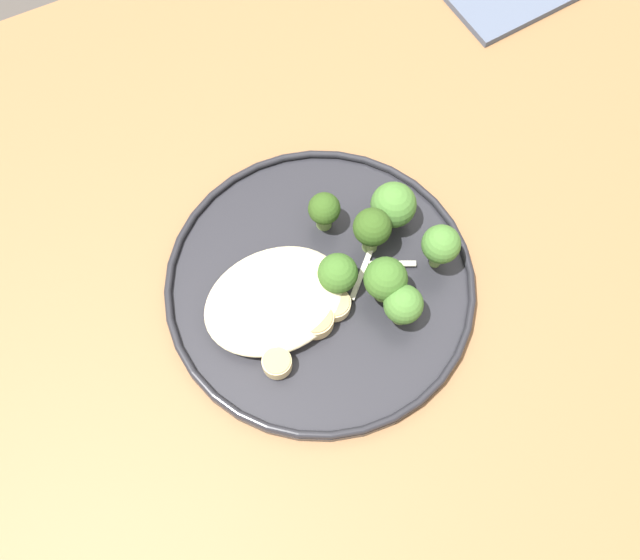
% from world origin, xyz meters
% --- Properties ---
extents(ground, '(6.00, 6.00, 0.00)m').
position_xyz_m(ground, '(0.00, 0.00, 0.00)').
color(ground, '#47423D').
extents(wooden_dining_table, '(1.40, 1.00, 0.74)m').
position_xyz_m(wooden_dining_table, '(0.00, 0.00, 0.66)').
color(wooden_dining_table, brown).
rests_on(wooden_dining_table, ground).
extents(dinner_plate, '(0.29, 0.29, 0.02)m').
position_xyz_m(dinner_plate, '(0.02, -0.05, 0.75)').
color(dinner_plate, '#232328').
rests_on(dinner_plate, wooden_dining_table).
extents(noodle_bed, '(0.13, 0.10, 0.03)m').
position_xyz_m(noodle_bed, '(0.07, -0.05, 0.76)').
color(noodle_bed, beige).
rests_on(noodle_bed, dinner_plate).
extents(seared_scallop_tilted_round, '(0.03, 0.03, 0.01)m').
position_xyz_m(seared_scallop_tilted_round, '(0.04, -0.06, 0.76)').
color(seared_scallop_tilted_round, '#DBB77A').
rests_on(seared_scallop_tilted_round, dinner_plate).
extents(seared_scallop_left_edge, '(0.03, 0.03, 0.01)m').
position_xyz_m(seared_scallop_left_edge, '(0.02, -0.02, 0.76)').
color(seared_scallop_left_edge, '#E5C689').
rests_on(seared_scallop_left_edge, dinner_plate).
extents(seared_scallop_half_hidden, '(0.03, 0.03, 0.02)m').
position_xyz_m(seared_scallop_half_hidden, '(0.11, -0.04, 0.76)').
color(seared_scallop_half_hidden, beige).
rests_on(seared_scallop_half_hidden, dinner_plate).
extents(seared_scallop_tiny_bay, '(0.03, 0.03, 0.02)m').
position_xyz_m(seared_scallop_tiny_bay, '(0.09, 0.01, 0.76)').
color(seared_scallop_tiny_bay, '#E5C689').
rests_on(seared_scallop_tiny_bay, dinner_plate).
extents(seared_scallop_center_golden, '(0.03, 0.03, 0.02)m').
position_xyz_m(seared_scallop_center_golden, '(0.04, -0.01, 0.76)').
color(seared_scallop_center_golden, '#DBB77A').
rests_on(seared_scallop_center_golden, dinner_plate).
extents(broccoli_floret_right_tilted, '(0.04, 0.04, 0.06)m').
position_xyz_m(broccoli_floret_right_tilted, '(-0.02, -0.01, 0.79)').
color(broccoli_floret_right_tilted, '#7A994C').
rests_on(broccoli_floret_right_tilted, dinner_plate).
extents(broccoli_floret_split_head, '(0.04, 0.04, 0.06)m').
position_xyz_m(broccoli_floret_split_head, '(-0.04, -0.06, 0.79)').
color(broccoli_floret_split_head, '#7A994C').
rests_on(broccoli_floret_split_head, dinner_plate).
extents(broccoli_floret_center_pile, '(0.04, 0.04, 0.05)m').
position_xyz_m(broccoli_floret_center_pile, '(-0.07, -0.08, 0.78)').
color(broccoli_floret_center_pile, '#7A994C').
rests_on(broccoli_floret_center_pile, dinner_plate).
extents(broccoli_floret_front_edge, '(0.03, 0.03, 0.05)m').
position_xyz_m(broccoli_floret_front_edge, '(-0.01, -0.10, 0.78)').
color(broccoli_floret_front_edge, '#7A994C').
rests_on(broccoli_floret_front_edge, dinner_plate).
extents(broccoli_floret_small_sprig, '(0.04, 0.04, 0.05)m').
position_xyz_m(broccoli_floret_small_sprig, '(0.01, -0.04, 0.78)').
color(broccoli_floret_small_sprig, '#89A356').
rests_on(broccoli_floret_small_sprig, dinner_plate).
extents(broccoli_floret_near_rim, '(0.04, 0.04, 0.06)m').
position_xyz_m(broccoli_floret_near_rim, '(-0.08, -0.02, 0.79)').
color(broccoli_floret_near_rim, '#7A994C').
rests_on(broccoli_floret_near_rim, dinner_plate).
extents(broccoli_floret_rear_charred, '(0.04, 0.04, 0.05)m').
position_xyz_m(broccoli_floret_rear_charred, '(-0.03, 0.01, 0.78)').
color(broccoli_floret_rear_charred, '#89A356').
rests_on(broccoli_floret_rear_charred, dinner_plate).
extents(onion_sliver_short_strip, '(0.04, 0.04, 0.00)m').
position_xyz_m(onion_sliver_short_strip, '(-0.02, -0.04, 0.75)').
color(onion_sliver_short_strip, silver).
rests_on(onion_sliver_short_strip, dinner_plate).
extents(onion_sliver_long_sliver, '(0.04, 0.02, 0.00)m').
position_xyz_m(onion_sliver_long_sliver, '(-0.05, -0.03, 0.75)').
color(onion_sliver_long_sliver, silver).
rests_on(onion_sliver_long_sliver, dinner_plate).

